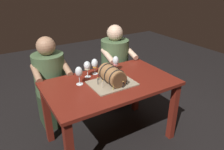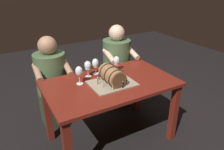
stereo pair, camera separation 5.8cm
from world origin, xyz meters
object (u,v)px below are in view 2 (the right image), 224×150
Objects in this scene: dining_table at (111,92)px; wine_glass_rose at (116,61)px; wine_glass_amber at (95,64)px; person_seated_right at (117,68)px; wine_glass_white at (88,66)px; barrel_cake at (112,76)px; wine_glass_empty at (79,72)px; person_seated_left at (53,84)px.

wine_glass_rose is at bearing 47.76° from dining_table.
wine_glass_amber reaches higher than dining_table.
dining_table is 0.36m from wine_glass_amber.
wine_glass_amber is 0.15× the size of person_seated_right.
person_seated_right reaches higher than wine_glass_amber.
wine_glass_white is 1.02× the size of wine_glass_rose.
barrel_cake reaches higher than wine_glass_rose.
person_seated_right is at bearing 54.73° from dining_table.
wine_glass_empty is 0.65m from person_seated_left.
barrel_cake is at bearing -128.45° from wine_glass_rose.
barrel_cake is 2.33× the size of wine_glass_empty.
wine_glass_amber is at bearing -142.97° from person_seated_right.
person_seated_right is at bearing 55.95° from barrel_cake.
wine_glass_white reaches higher than wine_glass_amber.
person_seated_right is at bearing 0.01° from person_seated_left.
wine_glass_white is 0.11m from wine_glass_amber.
person_seated_right reaches higher than wine_glass_rose.
barrel_cake and wine_glass_empty have the same top height.
dining_table is 7.57× the size of wine_glass_rose.
barrel_cake is 2.50× the size of wine_glass_amber.
barrel_cake is 0.34m from wine_glass_empty.
wine_glass_rose is 0.92× the size of wine_glass_empty.
barrel_cake reaches higher than dining_table.
person_seated_right is (0.61, 0.41, -0.31)m from wine_glass_white.
wine_glass_white is at bearing 177.42° from wine_glass_rose.
person_seated_left is 0.92m from person_seated_right.
person_seated_left is at bearing 125.30° from dining_table.
person_seated_right is (0.47, 0.69, -0.27)m from barrel_cake.
dining_table is at bearing -57.89° from wine_glass_white.
wine_glass_white is 0.19m from wine_glass_empty.
wine_glass_amber is 0.93× the size of wine_glass_empty.
wine_glass_rose is at bearing -32.73° from person_seated_left.
wine_glass_rose is 0.16× the size of person_seated_left.
wine_glass_white is at bearing -146.06° from person_seated_right.
wine_glass_rose is at bearing -121.05° from person_seated_right.
barrel_cake is at bearing -83.24° from wine_glass_amber.
wine_glass_white is 1.01× the size of wine_glass_amber.
person_seated_left is at bearing 137.54° from wine_glass_amber.
wine_glass_rose is 0.85m from person_seated_left.
person_seated_right reaches higher than person_seated_left.
wine_glass_rose is (0.25, -0.05, -0.00)m from wine_glass_amber.
person_seated_right reaches higher than barrel_cake.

